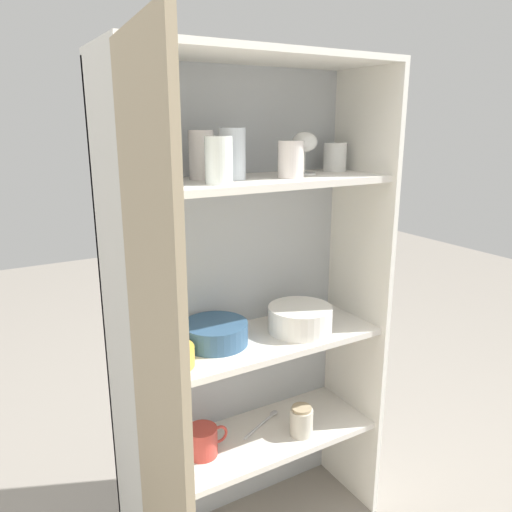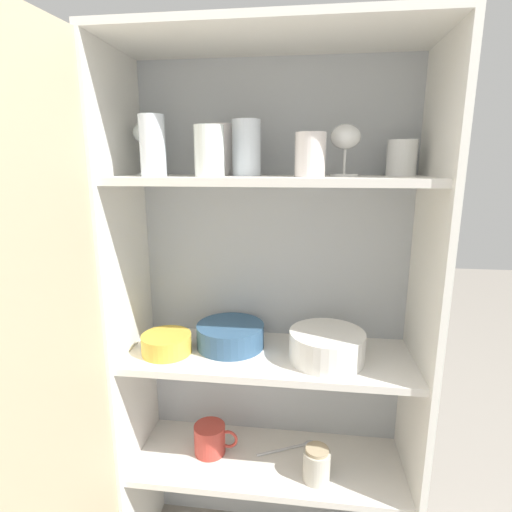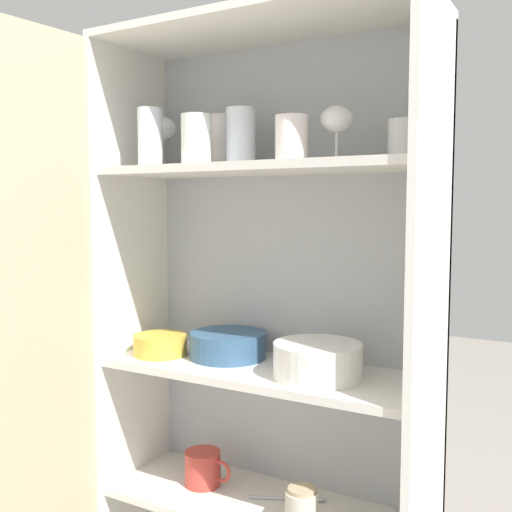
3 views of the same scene
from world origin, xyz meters
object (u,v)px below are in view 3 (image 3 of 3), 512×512
(mixing_bowl_large, at_px, (228,344))
(coffee_mug_primary, at_px, (203,468))
(serving_bowl_small, at_px, (160,344))
(storage_jar, at_px, (302,509))
(plate_stack_white, at_px, (318,360))

(mixing_bowl_large, height_order, coffee_mug_primary, mixing_bowl_large)
(serving_bowl_small, distance_m, storage_jar, 0.54)
(plate_stack_white, relative_size, serving_bowl_small, 1.46)
(serving_bowl_small, bearing_deg, storage_jar, -3.94)
(mixing_bowl_large, height_order, storage_jar, mixing_bowl_large)
(serving_bowl_small, height_order, coffee_mug_primary, serving_bowl_small)
(plate_stack_white, bearing_deg, mixing_bowl_large, 169.96)
(mixing_bowl_large, bearing_deg, coffee_mug_primary, -158.58)
(coffee_mug_primary, bearing_deg, storage_jar, -12.11)
(serving_bowl_small, bearing_deg, mixing_bowl_large, 20.52)
(serving_bowl_small, xyz_separation_m, coffee_mug_primary, (0.11, 0.04, -0.33))
(plate_stack_white, distance_m, storage_jar, 0.34)
(mixing_bowl_large, distance_m, storage_jar, 0.44)
(plate_stack_white, bearing_deg, storage_jar, -110.61)
(plate_stack_white, height_order, storage_jar, plate_stack_white)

